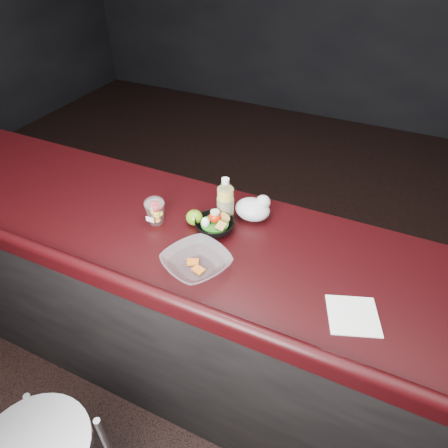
{
  "coord_description": "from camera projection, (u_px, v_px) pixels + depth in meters",
  "views": [
    {
      "loc": [
        0.51,
        -0.77,
        2.06
      ],
      "look_at": [
        0.0,
        0.31,
        1.1
      ],
      "focal_mm": 32.0,
      "sensor_mm": 36.0,
      "label": 1
    }
  ],
  "objects": [
    {
      "name": "ground",
      "position": [
        197.0,
        430.0,
        2.0
      ],
      "size": [
        8.0,
        8.0,
        0.0
      ],
      "primitive_type": "plane",
      "color": "black",
      "rests_on": "ground"
    },
    {
      "name": "room_shell",
      "position": [
        160.0,
        41.0,
        0.85
      ],
      "size": [
        8.0,
        8.0,
        8.0
      ],
      "color": "black",
      "rests_on": "ground"
    },
    {
      "name": "counter",
      "position": [
        222.0,
        322.0,
        1.89
      ],
      "size": [
        4.06,
        0.71,
        1.02
      ],
      "color": "black",
      "rests_on": "ground"
    },
    {
      "name": "lemonade_bottle",
      "position": [
        225.0,
        204.0,
        1.62
      ],
      "size": [
        0.07,
        0.07,
        0.21
      ],
      "color": "yellow",
      "rests_on": "counter"
    },
    {
      "name": "fruit_cup",
      "position": [
        155.0,
        210.0,
        1.63
      ],
      "size": [
        0.08,
        0.08,
        0.12
      ],
      "color": "white",
      "rests_on": "counter"
    },
    {
      "name": "green_apple",
      "position": [
        194.0,
        217.0,
        1.64
      ],
      "size": [
        0.07,
        0.07,
        0.07
      ],
      "color": "#467B0E",
      "rests_on": "counter"
    },
    {
      "name": "plastic_bag",
      "position": [
        254.0,
        208.0,
        1.66
      ],
      "size": [
        0.15,
        0.12,
        0.11
      ],
      "color": "silver",
      "rests_on": "counter"
    },
    {
      "name": "snack_bowl",
      "position": [
        215.0,
        225.0,
        1.61
      ],
      "size": [
        0.17,
        0.17,
        0.09
      ],
      "rotation": [
        0.0,
        0.0,
        -0.07
      ],
      "color": "black",
      "rests_on": "counter"
    },
    {
      "name": "takeout_bowl",
      "position": [
        196.0,
        263.0,
        1.44
      ],
      "size": [
        0.31,
        0.31,
        0.06
      ],
      "rotation": [
        0.0,
        0.0,
        -0.43
      ],
      "color": "silver",
      "rests_on": "counter"
    },
    {
      "name": "paper_napkin",
      "position": [
        353.0,
        316.0,
        1.29
      ],
      "size": [
        0.21,
        0.21,
        0.0
      ],
      "primitive_type": "cube",
      "rotation": [
        0.0,
        0.0,
        0.35
      ],
      "color": "white",
      "rests_on": "counter"
    }
  ]
}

